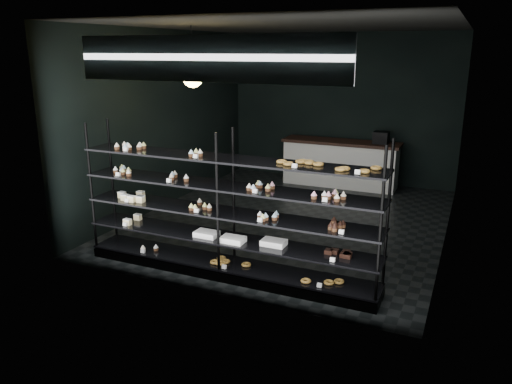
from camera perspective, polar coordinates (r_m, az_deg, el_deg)
room at (r=8.35m, az=4.39°, el=7.37°), size 5.01×6.01×3.20m
display_shelf at (r=6.42m, az=-3.60°, el=-4.23°), size 4.00×0.50×1.91m
signage at (r=5.59m, az=-5.95°, el=14.93°), size 3.30×0.05×0.50m
pendant_lamp at (r=7.58m, az=-7.25°, el=12.89°), size 0.30×0.30×0.88m
service_counter at (r=10.85m, az=9.67°, el=3.31°), size 2.48×0.65×1.23m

